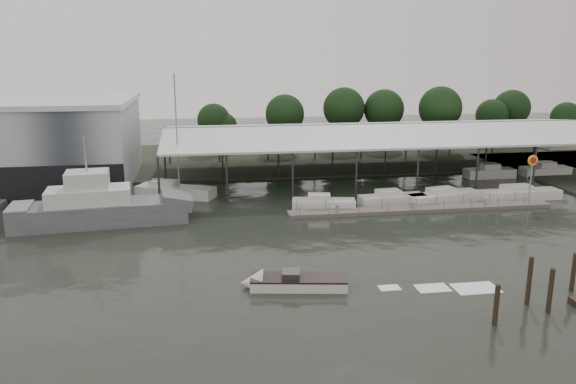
{
  "coord_description": "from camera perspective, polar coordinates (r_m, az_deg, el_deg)",
  "views": [
    {
      "loc": [
        -7.39,
        -43.26,
        15.9
      ],
      "look_at": [
        0.99,
        10.26,
        2.5
      ],
      "focal_mm": 35.0,
      "sensor_mm": 36.0,
      "label": 1
    }
  ],
  "objects": [
    {
      "name": "covered_boat_shed",
      "position": [
        75.95,
        9.97,
        6.29
      ],
      "size": [
        58.24,
        24.0,
        6.96
      ],
      "color": "silver",
      "rests_on": "ground"
    },
    {
      "name": "horizon_tree_line",
      "position": [
        97.25,
        10.86,
        8.01
      ],
      "size": [
        66.09,
        11.35,
        10.68
      ],
      "color": "black",
      "rests_on": "ground"
    },
    {
      "name": "white_sailboat",
      "position": [
        65.3,
        -11.44,
        0.12
      ],
      "size": [
        9.28,
        6.03,
        14.03
      ],
      "rotation": [
        0.0,
        0.0,
        -0.42
      ],
      "color": "white",
      "rests_on": "ground"
    },
    {
      "name": "moored_cruiser_0",
      "position": [
        58.86,
        3.58,
        -1.19
      ],
      "size": [
        6.87,
        3.4,
        1.7
      ],
      "rotation": [
        0.0,
        0.0,
        -0.19
      ],
      "color": "white",
      "rests_on": "ground"
    },
    {
      "name": "grey_trawler",
      "position": [
        56.45,
        -18.39,
        -1.53
      ],
      "size": [
        17.06,
        5.95,
        8.84
      ],
      "rotation": [
        0.0,
        0.0,
        0.1
      ],
      "color": "slate",
      "rests_on": "ground"
    },
    {
      "name": "mooring_pilings",
      "position": [
        38.57,
        25.83,
        -10.12
      ],
      "size": [
        8.12,
        9.73,
        3.83
      ],
      "color": "#312618",
      "rests_on": "ground"
    },
    {
      "name": "moored_cruiser_2",
      "position": [
        63.91,
        15.58,
        -0.47
      ],
      "size": [
        8.77,
        3.99,
        1.7
      ],
      "rotation": [
        0.0,
        0.0,
        0.22
      ],
      "color": "white",
      "rests_on": "ground"
    },
    {
      "name": "storage_warehouse",
      "position": [
        76.79,
        -24.46,
        4.71
      ],
      "size": [
        24.5,
        20.5,
        10.5
      ],
      "color": "#B0B5BB",
      "rests_on": "ground"
    },
    {
      "name": "moored_cruiser_3",
      "position": [
        67.98,
        22.43,
        -0.17
      ],
      "size": [
        9.33,
        2.49,
        1.7
      ],
      "rotation": [
        0.0,
        0.0,
        0.03
      ],
      "color": "white",
      "rests_on": "ground"
    },
    {
      "name": "shell_fuel_sign",
      "position": [
        64.52,
        23.53,
        2.03
      ],
      "size": [
        1.1,
        0.18,
        5.55
      ],
      "color": "gray",
      "rests_on": "ground"
    },
    {
      "name": "land_strip_far",
      "position": [
        87.03,
        -3.89,
        3.4
      ],
      "size": [
        140.0,
        30.0,
        0.3
      ],
      "color": "#333628",
      "rests_on": "ground"
    },
    {
      "name": "floating_dock",
      "position": [
        59.87,
        13.41,
        -1.7
      ],
      "size": [
        28.0,
        2.0,
        1.4
      ],
      "color": "#615B55",
      "rests_on": "ground"
    },
    {
      "name": "moored_cruiser_1",
      "position": [
        61.63,
        10.5,
        -0.71
      ],
      "size": [
        7.42,
        2.76,
        1.7
      ],
      "rotation": [
        0.0,
        0.0,
        0.08
      ],
      "color": "white",
      "rests_on": "ground"
    },
    {
      "name": "speedboat_underway",
      "position": [
        39.57,
        0.19,
        -9.18
      ],
      "size": [
        18.3,
        4.95,
        2.0
      ],
      "rotation": [
        0.0,
        0.0,
        2.98
      ],
      "color": "white",
      "rests_on": "ground"
    },
    {
      "name": "ground",
      "position": [
        46.68,
        0.75,
        -6.02
      ],
      "size": [
        200.0,
        200.0,
        0.0
      ],
      "primitive_type": "plane",
      "color": "#242B23",
      "rests_on": "ground"
    }
  ]
}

